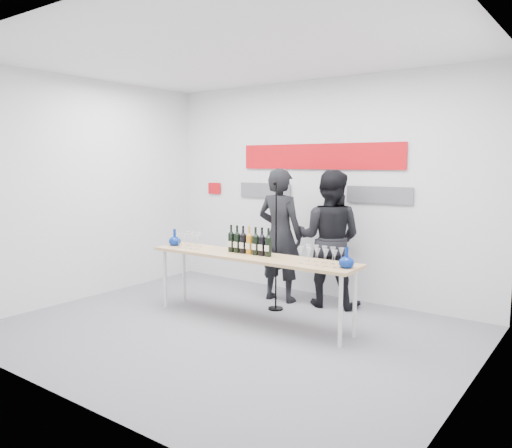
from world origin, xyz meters
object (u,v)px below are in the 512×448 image
at_px(mic_stand, 276,271).
at_px(presenter_left, 280,235).
at_px(tasting_table, 251,260).
at_px(presenter_right, 329,239).

bearing_deg(mic_stand, presenter_left, 96.03).
height_order(tasting_table, presenter_left, presenter_left).
xyz_separation_m(tasting_table, presenter_left, (-0.22, 0.95, 0.16)).
distance_m(tasting_table, presenter_left, 0.99).
height_order(presenter_left, presenter_right, presenter_left).
bearing_deg(tasting_table, presenter_left, 101.92).
bearing_deg(mic_stand, presenter_right, 31.45).
bearing_deg(presenter_right, tasting_table, 56.84).
relative_size(presenter_left, presenter_right, 1.01).
xyz_separation_m(tasting_table, presenter_right, (0.43, 1.13, 0.15)).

